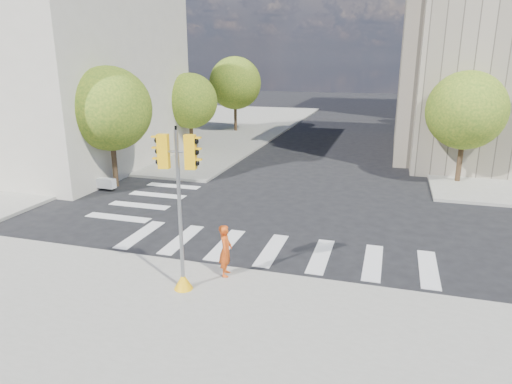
% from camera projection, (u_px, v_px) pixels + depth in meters
% --- Properties ---
extents(ground, '(160.00, 160.00, 0.00)m').
position_uv_depth(ground, '(287.00, 231.00, 18.47)').
color(ground, black).
rests_on(ground, ground).
extents(sidewalk_far_left, '(28.00, 40.00, 0.15)m').
position_uv_depth(sidewalk_far_left, '(156.00, 125.00, 47.85)').
color(sidewalk_far_left, gray).
rests_on(sidewalk_far_left, ground).
extents(classical_building, '(19.00, 15.00, 12.70)m').
position_uv_depth(classical_building, '(15.00, 63.00, 29.51)').
color(classical_building, beige).
rests_on(classical_building, ground).
extents(tree_lw_near, '(4.40, 4.40, 6.41)m').
position_uv_depth(tree_lw_near, '(110.00, 109.00, 23.85)').
color(tree_lw_near, '#382616').
rests_on(tree_lw_near, ground).
extents(tree_lw_mid, '(4.00, 4.00, 5.77)m').
position_uv_depth(tree_lw_mid, '(190.00, 101.00, 33.17)').
color(tree_lw_mid, '#382616').
rests_on(tree_lw_mid, ground).
extents(tree_lw_far, '(4.80, 4.80, 6.95)m').
position_uv_depth(tree_lw_far, '(235.00, 83.00, 42.14)').
color(tree_lw_far, '#382616').
rests_on(tree_lw_far, ground).
extents(tree_re_near, '(4.20, 4.20, 6.16)m').
position_uv_depth(tree_re_near, '(466.00, 111.00, 24.46)').
color(tree_re_near, '#382616').
rests_on(tree_re_near, ground).
extents(tree_re_mid, '(4.60, 4.60, 6.66)m').
position_uv_depth(tree_re_mid, '(445.00, 90.00, 35.41)').
color(tree_re_mid, '#382616').
rests_on(tree_re_mid, ground).
extents(tree_re_far, '(4.00, 4.00, 5.88)m').
position_uv_depth(tree_re_far, '(434.00, 88.00, 46.58)').
color(tree_re_far, '#382616').
rests_on(tree_re_far, ground).
extents(lamp_near, '(0.35, 0.18, 8.11)m').
position_uv_depth(lamp_near, '(467.00, 95.00, 27.85)').
color(lamp_near, black).
rests_on(lamp_near, sidewalk_far_right).
extents(lamp_far, '(0.35, 0.18, 8.11)m').
position_uv_depth(lamp_far, '(445.00, 84.00, 40.72)').
color(lamp_far, black).
rests_on(lamp_far, sidewalk_far_right).
extents(traffic_signal, '(1.08, 0.56, 4.86)m').
position_uv_depth(traffic_signal, '(180.00, 223.00, 13.00)').
color(traffic_signal, '#FFB60D').
rests_on(traffic_signal, sidewalk_near).
extents(photographer, '(0.52, 0.68, 1.67)m').
position_uv_depth(photographer, '(226.00, 250.00, 14.21)').
color(photographer, '#D54C14').
rests_on(photographer, sidewalk_near).
extents(planter_wall, '(6.01, 0.82, 0.50)m').
position_uv_depth(planter_wall, '(69.00, 179.00, 24.95)').
color(planter_wall, silver).
rests_on(planter_wall, sidewalk_left_near).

